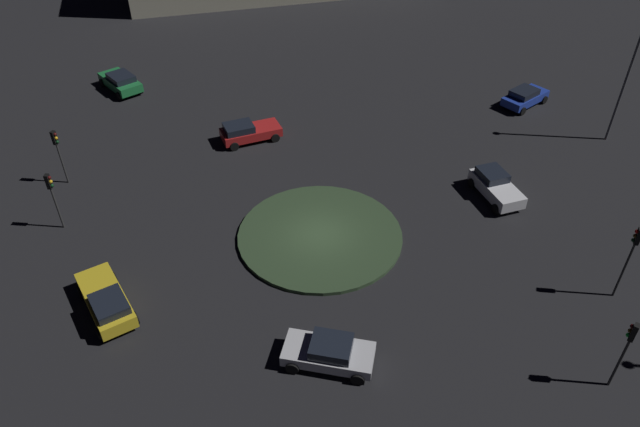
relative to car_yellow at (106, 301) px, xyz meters
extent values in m
plane|color=black|center=(3.81, 11.49, -0.76)|extent=(118.76, 118.76, 0.00)
cylinder|color=#2D4228|center=(3.81, 11.49, -0.65)|extent=(9.55, 9.55, 0.22)
cube|color=gold|center=(-0.17, 0.04, -0.08)|extent=(4.86, 2.81, 0.71)
cube|color=black|center=(0.79, -0.20, 0.49)|extent=(2.26, 1.97, 0.44)
cylinder|color=black|center=(-1.98, -0.41, -0.44)|extent=(0.68, 0.37, 0.65)
cylinder|color=black|center=(-1.56, 1.29, -0.44)|extent=(0.68, 0.37, 0.65)
cylinder|color=black|center=(1.21, -1.21, -0.44)|extent=(0.68, 0.37, 0.65)
cylinder|color=black|center=(1.64, 0.50, -0.44)|extent=(0.68, 0.37, 0.65)
cube|color=red|center=(-7.21, 16.00, -0.13)|extent=(3.41, 4.60, 0.63)
cube|color=black|center=(-7.57, 15.21, 0.43)|extent=(2.30, 2.51, 0.49)
cylinder|color=black|center=(-7.41, 17.76, -0.45)|extent=(0.46, 0.67, 0.63)
cylinder|color=black|center=(-5.75, 17.01, -0.45)|extent=(0.46, 0.67, 0.63)
cylinder|color=black|center=(-8.67, 15.00, -0.45)|extent=(0.46, 0.67, 0.63)
cylinder|color=black|center=(-7.01, 14.24, -0.45)|extent=(0.46, 0.67, 0.63)
cube|color=#1E7238|center=(-21.12, 13.99, -0.09)|extent=(4.55, 2.35, 0.68)
cube|color=black|center=(-20.75, 13.96, 0.47)|extent=(2.37, 1.90, 0.46)
cylinder|color=black|center=(-22.78, 13.22, -0.43)|extent=(0.68, 0.29, 0.66)
cylinder|color=black|center=(-22.58, 15.11, -0.43)|extent=(0.68, 0.29, 0.66)
cylinder|color=black|center=(-19.65, 12.88, -0.43)|extent=(0.68, 0.29, 0.66)
cylinder|color=black|center=(-19.45, 14.77, -0.43)|extent=(0.68, 0.29, 0.66)
cube|color=silver|center=(10.19, 5.22, -0.17)|extent=(4.48, 3.70, 0.55)
cube|color=black|center=(10.29, 5.29, 0.37)|extent=(2.42, 2.33, 0.53)
cylinder|color=black|center=(9.39, 3.67, -0.45)|extent=(0.65, 0.52, 0.63)
cylinder|color=black|center=(8.45, 5.22, -0.45)|extent=(0.65, 0.52, 0.63)
cylinder|color=black|center=(11.94, 5.23, -0.45)|extent=(0.65, 0.52, 0.63)
cylinder|color=black|center=(10.99, 6.77, -0.45)|extent=(0.65, 0.52, 0.63)
cube|color=white|center=(9.27, 21.83, -0.07)|extent=(4.32, 3.40, 0.75)
cube|color=black|center=(8.67, 22.15, 0.55)|extent=(2.29, 2.18, 0.49)
cylinder|color=black|center=(10.94, 21.91, -0.44)|extent=(0.67, 0.50, 0.64)
cylinder|color=black|center=(10.12, 20.39, -0.44)|extent=(0.67, 0.50, 0.64)
cylinder|color=black|center=(8.42, 23.27, -0.44)|extent=(0.67, 0.50, 0.64)
cylinder|color=black|center=(7.60, 21.75, -0.44)|extent=(0.67, 0.50, 0.64)
cube|color=#1E38A5|center=(4.63, 34.36, -0.14)|extent=(2.22, 4.22, 0.62)
cube|color=black|center=(4.59, 34.07, 0.41)|extent=(1.77, 2.26, 0.48)
cylinder|color=black|center=(3.95, 35.91, -0.45)|extent=(0.30, 0.66, 0.63)
cylinder|color=black|center=(5.67, 35.70, -0.45)|extent=(0.30, 0.66, 0.63)
cylinder|color=black|center=(3.59, 33.02, -0.45)|extent=(0.30, 0.66, 0.63)
cylinder|color=black|center=(5.31, 32.81, -0.45)|extent=(0.30, 0.66, 0.63)
cylinder|color=#2D2D2D|center=(-11.97, 4.24, 0.70)|extent=(0.12, 0.12, 2.92)
cube|color=black|center=(-11.97, 4.24, 2.61)|extent=(0.33, 0.36, 0.90)
sphere|color=#3F0C0C|center=(-11.84, 4.30, 2.88)|extent=(0.20, 0.20, 0.20)
sphere|color=yellow|center=(-11.84, 4.30, 2.61)|extent=(0.20, 0.20, 0.20)
sphere|color=#0F3819|center=(-11.84, 4.30, 2.34)|extent=(0.20, 0.20, 0.20)
cylinder|color=#2D2D2D|center=(-7.90, 1.75, 0.66)|extent=(0.12, 0.12, 2.86)
cube|color=black|center=(-7.90, 1.75, 2.54)|extent=(0.36, 0.37, 0.90)
sphere|color=#3F0C0C|center=(-7.78, 1.84, 2.81)|extent=(0.20, 0.20, 0.20)
sphere|color=yellow|center=(-7.78, 1.84, 2.54)|extent=(0.20, 0.20, 0.20)
sphere|color=#0F3819|center=(-7.78, 1.84, 2.27)|extent=(0.20, 0.20, 0.20)
cylinder|color=#2D2D2D|center=(20.16, 12.85, 0.77)|extent=(0.12, 0.12, 3.07)
cube|color=black|center=(20.16, 12.85, 2.76)|extent=(0.24, 0.32, 0.90)
sphere|color=#3F0C0C|center=(20.01, 12.84, 3.03)|extent=(0.20, 0.20, 0.20)
sphere|color=#4C380F|center=(20.01, 12.84, 2.76)|extent=(0.20, 0.20, 0.20)
sphere|color=#1EE53F|center=(20.01, 12.84, 2.49)|extent=(0.20, 0.20, 0.20)
cylinder|color=#2D2D2D|center=(18.12, 18.45, 1.02)|extent=(0.12, 0.12, 3.57)
cube|color=black|center=(18.12, 18.45, 3.25)|extent=(0.33, 0.37, 0.90)
sphere|color=red|center=(17.99, 18.38, 3.52)|extent=(0.20, 0.20, 0.20)
sphere|color=#4C380F|center=(17.99, 18.38, 3.25)|extent=(0.20, 0.20, 0.20)
sphere|color=#0F3819|center=(17.99, 18.38, 2.98)|extent=(0.20, 0.20, 0.20)
cylinder|color=#4C4C51|center=(11.54, 33.65, 3.79)|extent=(0.18, 0.18, 9.11)
camera|label=1|loc=(21.64, -7.60, 21.56)|focal=33.16mm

